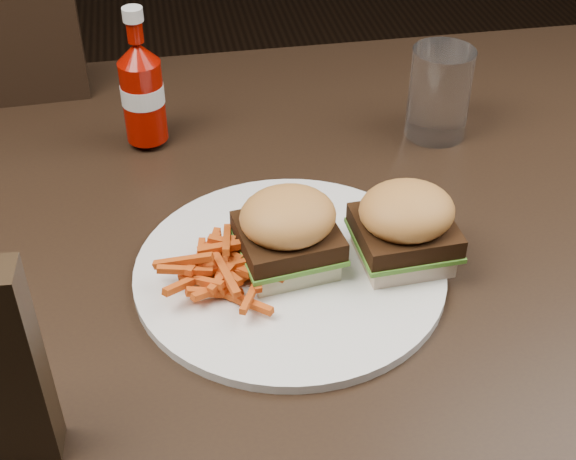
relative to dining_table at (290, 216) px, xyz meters
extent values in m
cube|color=black|center=(0.00, 0.00, 0.00)|extent=(1.20, 0.80, 0.04)
cylinder|color=white|center=(-0.02, -0.12, 0.03)|extent=(0.32, 0.32, 0.01)
cube|color=beige|center=(-0.02, -0.12, 0.04)|extent=(0.10, 0.09, 0.02)
cube|color=beige|center=(0.09, -0.13, 0.04)|extent=(0.09, 0.08, 0.02)
cylinder|color=#910B01|center=(-0.15, 0.16, 0.08)|extent=(0.06, 0.06, 0.10)
cylinder|color=white|center=(0.21, 0.12, 0.08)|extent=(0.09, 0.09, 0.12)
camera|label=1|loc=(-0.13, -0.73, 0.56)|focal=50.00mm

